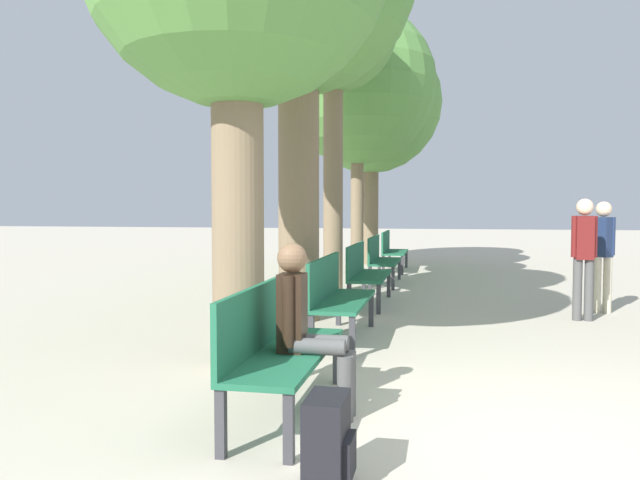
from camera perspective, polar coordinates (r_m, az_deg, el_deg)
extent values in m
plane|color=beige|center=(4.29, 16.85, -17.48)|extent=(80.00, 80.00, 0.00)
cube|color=#1E6042|center=(4.55, -2.87, -10.36)|extent=(0.51, 1.77, 0.04)
cube|color=#1E6042|center=(4.56, -5.74, -7.07)|extent=(0.04, 1.77, 0.47)
cube|color=#38383D|center=(3.78, -2.87, -16.78)|extent=(0.06, 0.06, 0.42)
cube|color=#38383D|center=(5.36, 1.55, -10.83)|extent=(0.06, 0.06, 0.42)
cube|color=#38383D|center=(3.90, -9.05, -16.21)|extent=(0.06, 0.06, 0.42)
cube|color=#38383D|center=(5.44, -2.85, -10.62)|extent=(0.06, 0.06, 0.42)
cube|color=#1E6042|center=(7.05, 2.26, -5.58)|extent=(0.51, 1.77, 0.04)
cube|color=#1E6042|center=(7.05, 0.39, -3.48)|extent=(0.04, 1.77, 0.47)
cube|color=#38383D|center=(6.24, 2.96, -8.85)|extent=(0.06, 0.06, 0.42)
cube|color=#38383D|center=(7.88, 4.70, -6.37)|extent=(0.06, 0.06, 0.42)
cube|color=#38383D|center=(6.31, -0.82, -8.71)|extent=(0.06, 0.06, 0.42)
cube|color=#38383D|center=(7.93, 1.70, -6.30)|extent=(0.06, 0.06, 0.42)
cube|color=#1E6042|center=(9.59, 4.65, -3.30)|extent=(0.51, 1.77, 0.04)
cube|color=#1E6042|center=(9.60, 3.27, -1.76)|extent=(0.04, 1.77, 0.47)
cube|color=#38383D|center=(8.78, 5.37, -5.41)|extent=(0.06, 0.06, 0.42)
cube|color=#38383D|center=(10.43, 6.30, -4.08)|extent=(0.06, 0.06, 0.42)
cube|color=#38383D|center=(8.83, 2.68, -5.35)|extent=(0.06, 0.06, 0.42)
cube|color=#38383D|center=(10.47, 4.03, -4.04)|extent=(0.06, 0.06, 0.42)
cube|color=#1E6042|center=(12.16, 6.02, -1.98)|extent=(0.51, 1.77, 0.04)
cube|color=#1E6042|center=(12.16, 4.94, -0.76)|extent=(0.04, 1.77, 0.47)
cube|color=#38383D|center=(11.34, 6.69, -3.51)|extent=(0.06, 0.06, 0.42)
cube|color=#38383D|center=(13.00, 7.26, -2.68)|extent=(0.06, 0.06, 0.42)
cube|color=#38383D|center=(11.38, 4.60, -3.48)|extent=(0.06, 0.06, 0.42)
cube|color=#38383D|center=(13.03, 5.43, -2.66)|extent=(0.06, 0.06, 0.42)
cube|color=#1E6042|center=(14.74, 6.92, -1.11)|extent=(0.51, 1.77, 0.04)
cube|color=#1E6042|center=(14.74, 6.02, -0.11)|extent=(0.04, 1.77, 0.47)
cube|color=#38383D|center=(13.91, 7.52, -2.32)|extent=(0.06, 0.06, 0.42)
cube|color=#38383D|center=(15.57, 7.90, -1.75)|extent=(0.06, 0.06, 0.42)
cube|color=#38383D|center=(13.94, 5.81, -2.29)|extent=(0.06, 0.06, 0.42)
cube|color=#38383D|center=(15.60, 6.38, -1.73)|extent=(0.06, 0.06, 0.42)
cylinder|color=#7A664C|center=(5.82, -7.52, 3.30)|extent=(0.48, 0.48, 3.05)
cylinder|color=#7A664C|center=(8.23, -1.96, 5.37)|extent=(0.54, 0.54, 3.67)
cylinder|color=#7A664C|center=(10.80, 1.20, 5.59)|extent=(0.34, 0.34, 3.96)
sphere|color=#568E42|center=(11.22, 1.22, 18.92)|extent=(2.22, 2.22, 2.22)
cylinder|color=#7A664C|center=(13.85, 3.41, 3.48)|extent=(0.28, 0.28, 3.22)
sphere|color=#568E42|center=(14.11, 3.45, 13.92)|extent=(3.45, 3.45, 3.45)
cylinder|color=#7A664C|center=(16.41, 4.62, 3.38)|extent=(0.42, 0.42, 3.21)
sphere|color=#568E42|center=(16.64, 4.66, 12.41)|extent=(3.66, 3.66, 3.66)
cylinder|color=#4C4C4C|center=(4.42, -0.25, -9.72)|extent=(0.39, 0.12, 0.12)
cylinder|color=#4C4C4C|center=(4.45, 2.31, -13.44)|extent=(0.12, 0.12, 0.46)
cylinder|color=#4C4C4C|center=(4.55, 0.11, -9.34)|extent=(0.39, 0.12, 0.12)
cylinder|color=#4C4C4C|center=(4.59, 2.59, -12.96)|extent=(0.12, 0.12, 0.46)
cube|color=black|center=(4.48, -2.56, -6.64)|extent=(0.18, 0.21, 0.56)
cylinder|color=black|center=(4.36, -2.93, -6.53)|extent=(0.08, 0.08, 0.50)
cylinder|color=black|center=(4.59, -2.21, -6.06)|extent=(0.08, 0.08, 0.50)
sphere|color=brown|center=(4.43, -2.57, -1.64)|extent=(0.21, 0.21, 0.21)
cube|color=black|center=(3.48, 0.61, -17.96)|extent=(0.21, 0.36, 0.49)
cube|color=black|center=(3.49, 2.72, -19.22)|extent=(0.04, 0.25, 0.22)
cylinder|color=beige|center=(9.68, 23.98, -3.76)|extent=(0.12, 0.12, 0.79)
cylinder|color=beige|center=(9.71, 24.79, -3.75)|extent=(0.12, 0.12, 0.79)
cube|color=navy|center=(9.64, 24.47, 0.25)|extent=(0.28, 0.28, 0.56)
cylinder|color=navy|center=(9.61, 23.79, 0.34)|extent=(0.08, 0.08, 0.53)
cylinder|color=navy|center=(9.67, 25.15, 0.32)|extent=(0.08, 0.08, 0.53)
sphere|color=beige|center=(9.63, 24.52, 2.59)|extent=(0.21, 0.21, 0.21)
cylinder|color=#4C4C4C|center=(8.91, 22.47, -4.24)|extent=(0.12, 0.12, 0.81)
cylinder|color=#4C4C4C|center=(8.94, 23.37, -4.24)|extent=(0.12, 0.12, 0.81)
cube|color=maroon|center=(8.86, 23.01, 0.20)|extent=(0.22, 0.19, 0.57)
cylinder|color=maroon|center=(8.84, 22.25, 0.30)|extent=(0.08, 0.08, 0.54)
cylinder|color=maroon|center=(8.89, 23.77, 0.28)|extent=(0.08, 0.08, 0.54)
sphere|color=beige|center=(8.85, 23.07, 2.79)|extent=(0.22, 0.22, 0.22)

